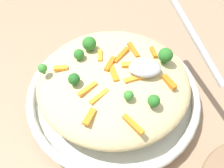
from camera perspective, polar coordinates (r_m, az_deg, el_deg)
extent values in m
plane|color=#9E7F60|center=(0.53, 0.00, -3.70)|extent=(2.40, 2.40, 0.00)
cylinder|color=silver|center=(0.53, 0.00, -3.11)|extent=(0.31, 0.31, 0.02)
torus|color=silver|center=(0.51, 0.00, -1.98)|extent=(0.33, 0.33, 0.02)
torus|color=black|center=(0.51, 0.00, -1.77)|extent=(0.33, 0.33, 0.00)
ellipsoid|color=#DBC689|center=(0.48, 0.00, 0.34)|extent=(0.28, 0.27, 0.07)
cube|color=orange|center=(0.50, 8.66, 6.77)|extent=(0.01, 0.03, 0.01)
cube|color=orange|center=(0.43, -3.09, -2.69)|extent=(0.03, 0.03, 0.01)
cube|color=orange|center=(0.40, 4.24, -8.65)|extent=(0.03, 0.04, 0.01)
cube|color=orange|center=(0.45, 0.14, 2.36)|extent=(0.02, 0.04, 0.01)
cube|color=orange|center=(0.49, 4.32, 7.38)|extent=(0.02, 0.04, 0.01)
cube|color=orange|center=(0.46, -0.76, 4.35)|extent=(0.02, 0.03, 0.01)
cube|color=orange|center=(0.48, -2.90, 6.19)|extent=(0.01, 0.03, 0.01)
cube|color=orange|center=(0.46, 3.43, 4.10)|extent=(0.03, 0.01, 0.01)
cube|color=orange|center=(0.45, 4.57, 1.18)|extent=(0.04, 0.02, 0.01)
cube|color=orange|center=(0.43, -5.59, -1.08)|extent=(0.03, 0.03, 0.01)
cube|color=orange|center=(0.46, 11.94, 0.46)|extent=(0.02, 0.03, 0.01)
cube|color=orange|center=(0.48, 1.69, 6.22)|extent=(0.03, 0.04, 0.01)
cube|color=orange|center=(0.47, -11.28, 3.35)|extent=(0.03, 0.01, 0.01)
cube|color=orange|center=(0.41, -5.24, -7.07)|extent=(0.02, 0.03, 0.01)
cylinder|color=#296820|center=(0.50, -5.12, 7.62)|extent=(0.01, 0.01, 0.01)
sphere|color=#2D7A28|center=(0.49, -5.23, 8.69)|extent=(0.03, 0.03, 0.03)
cylinder|color=#205B1C|center=(0.45, -8.35, 0.19)|extent=(0.01, 0.01, 0.01)
sphere|color=#236B23|center=(0.44, -8.52, 1.07)|extent=(0.02, 0.02, 0.02)
cylinder|color=#296820|center=(0.48, 10.95, 5.05)|extent=(0.01, 0.01, 0.01)
sphere|color=#2D7A28|center=(0.47, 11.20, 6.15)|extent=(0.03, 0.03, 0.03)
cylinder|color=#377928|center=(0.42, 3.22, -3.11)|extent=(0.01, 0.01, 0.01)
sphere|color=#3D8E33|center=(0.42, 3.27, -2.46)|extent=(0.02, 0.02, 0.02)
cylinder|color=#296820|center=(0.48, -7.34, 5.57)|extent=(0.01, 0.01, 0.01)
sphere|color=#2D7A28|center=(0.48, -7.47, 6.38)|extent=(0.02, 0.02, 0.02)
cylinder|color=#377928|center=(0.48, -14.76, 2.86)|extent=(0.01, 0.01, 0.01)
sphere|color=#3D8E33|center=(0.47, -14.99, 3.57)|extent=(0.02, 0.02, 0.02)
cylinder|color=#296820|center=(0.43, 8.53, -4.35)|extent=(0.01, 0.01, 0.01)
sphere|color=#2D7A28|center=(0.42, 8.70, -3.59)|extent=(0.02, 0.02, 0.02)
ellipsoid|color=#B7B7BC|center=(0.45, 6.81, 3.42)|extent=(0.06, 0.04, 0.02)
cylinder|color=#B7B7BC|center=(0.47, 16.84, 10.29)|extent=(0.10, 0.17, 0.09)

